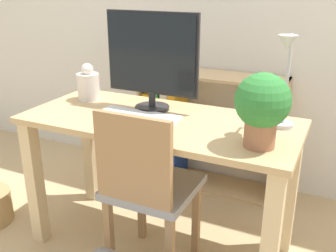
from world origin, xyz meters
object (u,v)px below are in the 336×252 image
bookshelf (185,132)px  chair (147,186)px  monitor (152,57)px  potted_plant (262,105)px  desk_lamp (286,73)px  keyboard (140,116)px  vase (88,85)px

bookshelf → chair: bearing=-77.2°
monitor → bookshelf: size_ratio=0.52×
chair → potted_plant: bearing=18.2°
desk_lamp → potted_plant: 0.24m
keyboard → potted_plant: (0.62, -0.11, 0.17)m
vase → chair: bearing=-31.2°
vase → bookshelf: 0.84m
chair → bookshelf: size_ratio=0.89×
desk_lamp → bookshelf: (-0.74, 0.66, -0.63)m
keyboard → desk_lamp: size_ratio=0.97×
vase → desk_lamp: size_ratio=0.48×
chair → bookshelf: chair is taller
keyboard → potted_plant: bearing=-9.9°
vase → potted_plant: potted_plant is taller
keyboard → potted_plant: potted_plant is taller
monitor → vase: monitor is taller
desk_lamp → chair: (-0.52, -0.30, -0.52)m
monitor → keyboard: (0.00, -0.14, -0.27)m
desk_lamp → chair: 0.80m
vase → monitor: bearing=0.3°
keyboard → vase: (-0.40, 0.14, 0.08)m
keyboard → chair: size_ratio=0.48×
monitor → desk_lamp: bearing=-2.8°
monitor → keyboard: monitor is taller
bookshelf → keyboard: bearing=-84.2°
bookshelf → vase: bearing=-117.1°
chair → bookshelf: 0.99m
monitor → desk_lamp: monitor is taller
keyboard → desk_lamp: bearing=9.3°
potted_plant → bookshelf: bearing=128.4°
keyboard → chair: bearing=-53.5°
desk_lamp → potted_plant: (-0.05, -0.22, -0.09)m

